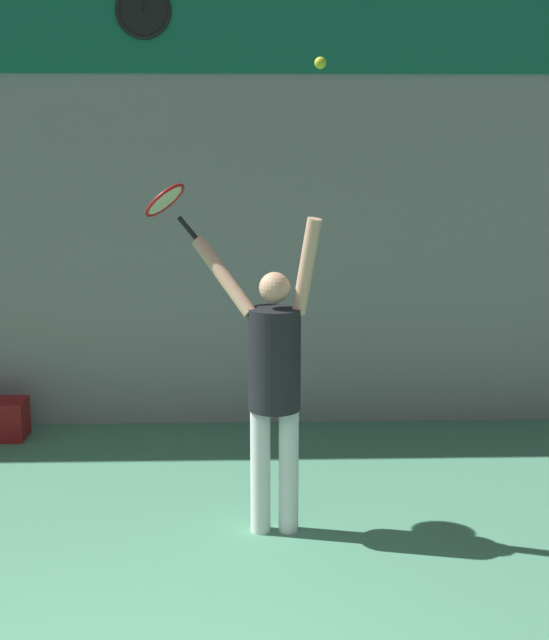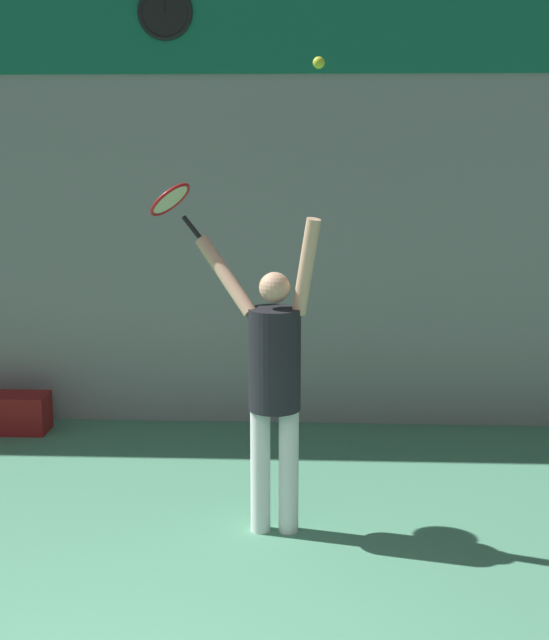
# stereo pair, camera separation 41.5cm
# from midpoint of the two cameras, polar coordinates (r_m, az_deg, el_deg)

# --- Properties ---
(back_wall) EXTENTS (18.00, 0.10, 5.00)m
(back_wall) POSITION_cam_midpoint_polar(r_m,az_deg,el_deg) (7.83, -3.53, 11.28)
(back_wall) COLOR gray
(back_wall) RESTS_ON ground_plane
(sponsor_banner) EXTENTS (7.77, 0.02, 0.99)m
(sponsor_banner) POSITION_cam_midpoint_polar(r_m,az_deg,el_deg) (7.83, -3.68, 19.07)
(sponsor_banner) COLOR #146B4C
(scoreboard_clock) EXTENTS (0.46, 0.04, 0.46)m
(scoreboard_clock) POSITION_cam_midpoint_polar(r_m,az_deg,el_deg) (7.84, -5.44, 19.04)
(scoreboard_clock) COLOR black
(tennis_player) EXTENTS (0.85, 0.50, 2.07)m
(tennis_player) POSITION_cam_midpoint_polar(r_m,az_deg,el_deg) (5.68, 2.05, -3.55)
(tennis_player) COLOR white
(tennis_player) RESTS_ON ground_plane
(tennis_racket) EXTENTS (0.41, 0.39, 0.38)m
(tennis_racket) POSITION_cam_midpoint_polar(r_m,az_deg,el_deg) (5.90, -4.58, 7.55)
(tennis_racket) COLOR black
(tennis_ball) EXTENTS (0.07, 0.07, 0.07)m
(tennis_ball) POSITION_cam_midpoint_polar(r_m,az_deg,el_deg) (5.36, 5.16, 16.09)
(tennis_ball) COLOR #CCDB2D
(equipment_bag) EXTENTS (0.82, 0.32, 0.34)m
(equipment_bag) POSITION_cam_midpoint_polar(r_m,az_deg,el_deg) (8.16, -15.68, -5.75)
(equipment_bag) COLOR maroon
(equipment_bag) RESTS_ON ground_plane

